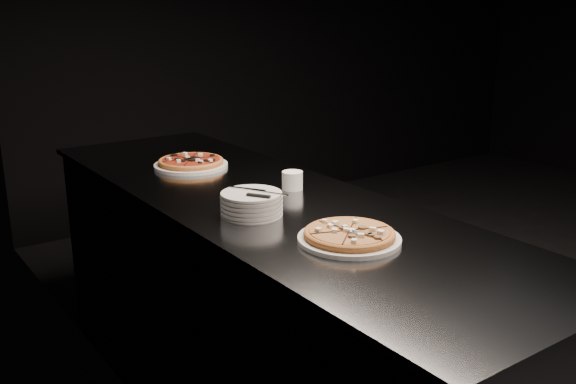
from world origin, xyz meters
TOP-DOWN VIEW (x-y plane):
  - floor at (0.00, 0.00)m, footprint 5.00×5.00m
  - wall_left at (-2.50, 0.00)m, footprint 0.02×5.00m
  - wall_back at (0.00, 2.50)m, footprint 5.00×0.02m
  - counter at (-2.13, 0.00)m, footprint 0.74×2.44m
  - pizza_mushroom at (-2.17, -0.53)m, footprint 0.34×0.34m
  - pizza_tomato at (-2.14, 0.53)m, footprint 0.32×0.32m
  - plate_stack at (-2.27, -0.15)m, footprint 0.20×0.20m
  - cutlery at (-2.26, -0.17)m, footprint 0.10×0.21m
  - ramekin at (-1.98, 0.01)m, footprint 0.08×0.08m

SIDE VIEW (x-z plane):
  - floor at x=0.00m, z-range 0.00..0.00m
  - counter at x=-2.13m, z-range 0.00..0.92m
  - pizza_mushroom at x=-2.17m, z-range 0.92..0.96m
  - pizza_tomato at x=-2.14m, z-range 0.92..0.96m
  - ramekin at x=-1.98m, z-range 0.92..0.99m
  - plate_stack at x=-2.27m, z-range 0.92..1.00m
  - cutlery at x=-2.26m, z-range 0.99..1.00m
  - wall_left at x=-2.50m, z-range 0.00..2.80m
  - wall_back at x=0.00m, z-range 0.00..2.80m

